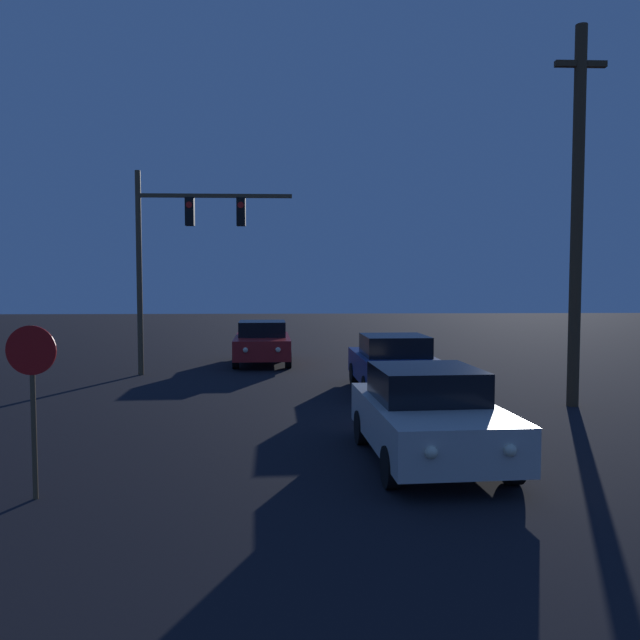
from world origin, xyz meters
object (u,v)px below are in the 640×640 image
Objects in this scene: car_near at (428,415)px; car_mid at (393,363)px; stop_sign at (32,379)px; car_far at (262,342)px; utility_pole at (577,214)px; traffic_signal_mast at (177,240)px.

car_near is 6.71m from car_mid.
car_mid is 1.75× the size of stop_sign.
car_near is 6.10m from stop_sign.
stop_sign is (-2.39, -14.33, 0.89)m from car_far.
utility_pole is (4.03, -2.20, 3.84)m from car_mid.
car_far is 0.47× the size of utility_pole.
car_near and car_far have the same top height.
car_mid is at bearing -97.58° from car_near.
car_far is at bearing 120.85° from car_mid.
utility_pole is at bearing -138.61° from car_near.
car_far is at bearing 46.00° from traffic_signal_mast.
traffic_signal_mast reaches higher than car_near.
car_far is at bearing 133.90° from utility_pole.
car_near is 13.18m from car_far.
utility_pole is at bearing -30.74° from car_mid.
car_near is 7.43m from utility_pole.
traffic_signal_mast is (-5.98, 10.07, 3.57)m from car_near.
stop_sign is 12.34m from utility_pole.
traffic_signal_mast is 11.88m from utility_pole.
car_near is 1.01× the size of car_mid.
car_mid is at bearing -27.64° from traffic_signal_mast.
stop_sign is at bearing 77.98° from car_far.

